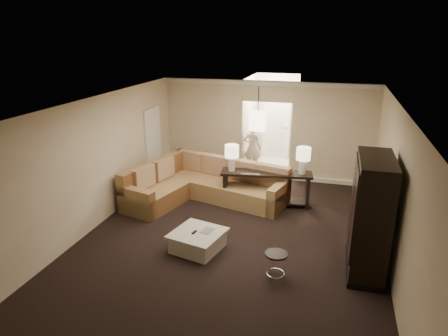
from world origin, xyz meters
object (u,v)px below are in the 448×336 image
(sectional_sofa, at_px, (202,185))
(armoire, at_px, (370,218))
(person, at_px, (252,145))
(console_table, at_px, (266,185))
(coffee_table, at_px, (198,240))
(drink_table, at_px, (276,260))

(sectional_sofa, relative_size, armoire, 1.84)
(armoire, distance_m, person, 5.52)
(console_table, relative_size, armoire, 1.07)
(coffee_table, bearing_deg, armoire, 3.41)
(sectional_sofa, height_order, armoire, armoire)
(armoire, distance_m, drink_table, 1.79)
(console_table, height_order, person, person)
(console_table, bearing_deg, armoire, -54.61)
(coffee_table, relative_size, armoire, 0.53)
(coffee_table, bearing_deg, person, 89.12)
(coffee_table, xyz_separation_m, person, (0.07, 4.79, 0.64))
(sectional_sofa, bearing_deg, console_table, 20.16)
(console_table, distance_m, drink_table, 3.13)
(armoire, bearing_deg, sectional_sofa, 150.52)
(sectional_sofa, bearing_deg, person, 87.27)
(console_table, bearing_deg, sectional_sofa, 176.82)
(coffee_table, xyz_separation_m, armoire, (3.11, 0.19, 0.81))
(drink_table, height_order, person, person)
(coffee_table, xyz_separation_m, drink_table, (1.62, -0.55, 0.16))
(armoire, height_order, drink_table, armoire)
(drink_table, relative_size, person, 0.29)
(sectional_sofa, relative_size, coffee_table, 3.46)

